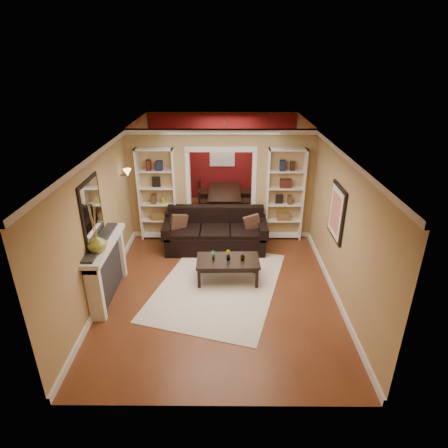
{
  "coord_description": "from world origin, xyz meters",
  "views": [
    {
      "loc": [
        0.13,
        -7.53,
        4.27
      ],
      "look_at": [
        0.08,
        -0.8,
        1.21
      ],
      "focal_mm": 30.0,
      "sensor_mm": 36.0,
      "label": 1
    }
  ],
  "objects_px": {
    "bookshelf_right": "(285,195)",
    "bookshelf_left": "(157,195)",
    "coffee_table": "(228,270)",
    "sofa": "(215,231)",
    "dining_table": "(226,201)",
    "fireplace": "(108,270)"
  },
  "relations": [
    {
      "from": "sofa",
      "to": "dining_table",
      "type": "relative_size",
      "value": 1.43
    },
    {
      "from": "dining_table",
      "to": "coffee_table",
      "type": "bearing_deg",
      "value": -179.17
    },
    {
      "from": "fireplace",
      "to": "dining_table",
      "type": "height_order",
      "value": "fireplace"
    },
    {
      "from": "fireplace",
      "to": "bookshelf_left",
      "type": "bearing_deg",
      "value": 77.95
    },
    {
      "from": "sofa",
      "to": "fireplace",
      "type": "relative_size",
      "value": 1.42
    },
    {
      "from": "bookshelf_right",
      "to": "coffee_table",
      "type": "bearing_deg",
      "value": -125.08
    },
    {
      "from": "bookshelf_left",
      "to": "bookshelf_right",
      "type": "xyz_separation_m",
      "value": [
        3.1,
        0.0,
        0.0
      ]
    },
    {
      "from": "sofa",
      "to": "coffee_table",
      "type": "distance_m",
      "value": 1.44
    },
    {
      "from": "bookshelf_left",
      "to": "bookshelf_right",
      "type": "relative_size",
      "value": 1.0
    },
    {
      "from": "bookshelf_left",
      "to": "bookshelf_right",
      "type": "bearing_deg",
      "value": 0.0
    },
    {
      "from": "bookshelf_left",
      "to": "fireplace",
      "type": "xyz_separation_m",
      "value": [
        -0.54,
        -2.53,
        -0.57
      ]
    },
    {
      "from": "fireplace",
      "to": "dining_table",
      "type": "relative_size",
      "value": 1.0
    },
    {
      "from": "bookshelf_left",
      "to": "fireplace",
      "type": "distance_m",
      "value": 2.65
    },
    {
      "from": "bookshelf_right",
      "to": "bookshelf_left",
      "type": "bearing_deg",
      "value": 180.0
    },
    {
      "from": "coffee_table",
      "to": "dining_table",
      "type": "bearing_deg",
      "value": 89.47
    },
    {
      "from": "coffee_table",
      "to": "bookshelf_left",
      "type": "distance_m",
      "value": 2.77
    },
    {
      "from": "coffee_table",
      "to": "bookshelf_right",
      "type": "height_order",
      "value": "bookshelf_right"
    },
    {
      "from": "coffee_table",
      "to": "dining_table",
      "type": "xyz_separation_m",
      "value": [
        -0.06,
        3.82,
        0.06
      ]
    },
    {
      "from": "sofa",
      "to": "fireplace",
      "type": "xyz_separation_m",
      "value": [
        -1.96,
        -1.95,
        0.11
      ]
    },
    {
      "from": "coffee_table",
      "to": "bookshelf_left",
      "type": "xyz_separation_m",
      "value": [
        -1.72,
        1.97,
        0.91
      ]
    },
    {
      "from": "coffee_table",
      "to": "fireplace",
      "type": "bearing_deg",
      "value": -167.45
    },
    {
      "from": "dining_table",
      "to": "bookshelf_right",
      "type": "bearing_deg",
      "value": -142.12
    }
  ]
}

